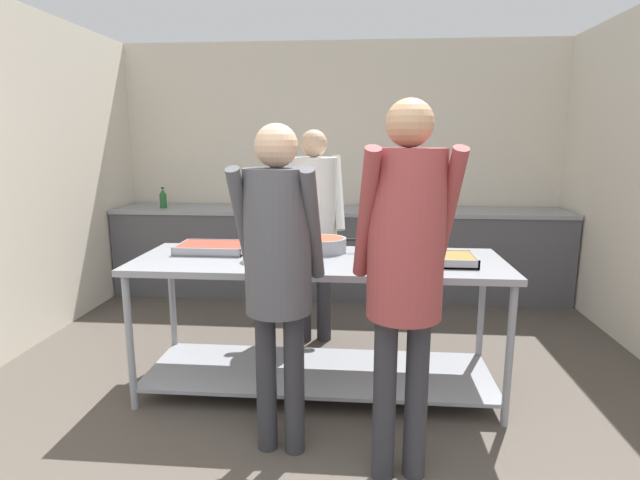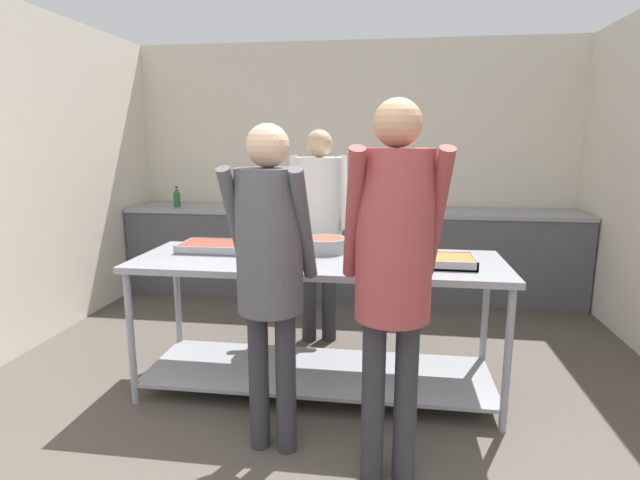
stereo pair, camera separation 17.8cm
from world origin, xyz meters
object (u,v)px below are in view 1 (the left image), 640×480
(broccoli_bowl, at_px, (379,264))
(water_bottle, at_px, (163,199))
(guest_serving_left, at_px, (405,253))
(guest_serving_right, at_px, (278,256))
(serving_tray_vegetables, at_px, (437,259))
(plate_stack, at_px, (262,255))
(sauce_pan, at_px, (326,244))
(cook_behind_counter, at_px, (314,214))
(serving_tray_roast, at_px, (213,248))

(broccoli_bowl, bearing_deg, water_bottle, 133.65)
(guest_serving_left, height_order, guest_serving_right, guest_serving_left)
(guest_serving_left, bearing_deg, guest_serving_right, 164.97)
(broccoli_bowl, height_order, serving_tray_vegetables, broccoli_bowl)
(guest_serving_right, distance_m, water_bottle, 3.18)
(serving_tray_vegetables, bearing_deg, water_bottle, 140.67)
(serving_tray_vegetables, bearing_deg, broccoli_bowl, -149.22)
(plate_stack, xyz_separation_m, serving_tray_vegetables, (1.06, 0.03, -0.01))
(serving_tray_vegetables, height_order, guest_serving_left, guest_serving_left)
(plate_stack, bearing_deg, guest_serving_left, -42.78)
(sauce_pan, xyz_separation_m, serving_tray_vegetables, (0.70, -0.26, -0.03))
(guest_serving_right, distance_m, cook_behind_counter, 1.50)
(water_bottle, bearing_deg, serving_tray_roast, -59.78)
(broccoli_bowl, height_order, guest_serving_right, guest_serving_right)
(plate_stack, bearing_deg, serving_tray_vegetables, 1.64)
(serving_tray_roast, xyz_separation_m, cook_behind_counter, (0.61, 0.68, 0.14))
(plate_stack, relative_size, cook_behind_counter, 0.14)
(sauce_pan, xyz_separation_m, guest_serving_right, (-0.17, -0.87, 0.12))
(sauce_pan, relative_size, cook_behind_counter, 0.25)
(guest_serving_right, bearing_deg, cook_behind_counter, 88.75)
(cook_behind_counter, relative_size, water_bottle, 7.77)
(cook_behind_counter, bearing_deg, serving_tray_vegetables, -46.67)
(serving_tray_roast, height_order, guest_serving_left, guest_serving_left)
(guest_serving_right, xyz_separation_m, cook_behind_counter, (0.03, 1.50, -0.01))
(broccoli_bowl, height_order, water_bottle, water_bottle)
(serving_tray_vegetables, bearing_deg, plate_stack, -178.36)
(serving_tray_vegetables, bearing_deg, guest_serving_right, -144.77)
(sauce_pan, height_order, guest_serving_right, guest_serving_right)
(broccoli_bowl, relative_size, water_bottle, 0.88)
(serving_tray_roast, relative_size, water_bottle, 2.06)
(serving_tray_vegetables, distance_m, water_bottle, 3.29)
(plate_stack, xyz_separation_m, cook_behind_counter, (0.23, 0.92, 0.13))
(serving_tray_roast, height_order, plate_stack, plate_stack)
(broccoli_bowl, relative_size, serving_tray_vegetables, 0.43)
(broccoli_bowl, xyz_separation_m, water_bottle, (-2.19, 2.30, 0.09))
(guest_serving_left, distance_m, cook_behind_counter, 1.76)
(guest_serving_left, height_order, cook_behind_counter, guest_serving_left)
(plate_stack, height_order, broccoli_bowl, broccoli_bowl)
(plate_stack, bearing_deg, cook_behind_counter, 75.87)
(serving_tray_roast, height_order, broccoli_bowl, broccoli_bowl)
(sauce_pan, relative_size, broccoli_bowl, 2.19)
(serving_tray_roast, relative_size, broccoli_bowl, 2.35)
(serving_tray_roast, xyz_separation_m, serving_tray_vegetables, (1.45, -0.20, -0.00))
(guest_serving_left, bearing_deg, serving_tray_roast, 140.60)
(guest_serving_left, relative_size, guest_serving_right, 1.06)
(serving_tray_vegetables, relative_size, water_bottle, 2.05)
(broccoli_bowl, bearing_deg, guest_serving_left, -80.49)
(broccoli_bowl, height_order, cook_behind_counter, cook_behind_counter)
(sauce_pan, distance_m, serving_tray_vegetables, 0.74)
(serving_tray_roast, distance_m, plate_stack, 0.45)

